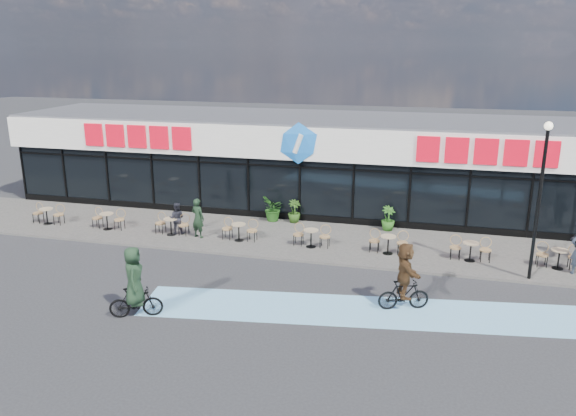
% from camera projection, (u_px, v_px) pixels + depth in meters
% --- Properties ---
extents(ground, '(120.00, 120.00, 0.00)m').
position_uv_depth(ground, '(255.00, 280.00, 19.99)').
color(ground, '#28282B').
rests_on(ground, ground).
extents(sidewalk, '(44.00, 5.00, 0.10)m').
position_uv_depth(sidewalk, '(286.00, 238.00, 24.17)').
color(sidewalk, '#5D5952').
rests_on(sidewalk, ground).
extents(bike_lane, '(14.17, 4.13, 0.01)m').
position_uv_depth(bike_lane, '(362.00, 311.00, 17.65)').
color(bike_lane, '#76B7DF').
rests_on(bike_lane, ground).
extents(building, '(30.60, 6.57, 4.75)m').
position_uv_depth(building, '(313.00, 161.00, 28.57)').
color(building, black).
rests_on(building, ground).
extents(lamp_post, '(0.28, 0.28, 5.54)m').
position_uv_depth(lamp_post, '(540.00, 189.00, 18.95)').
color(lamp_post, black).
rests_on(lamp_post, sidewalk).
extents(bistro_set_0, '(1.54, 0.62, 0.90)m').
position_uv_depth(bistro_set_0, '(48.00, 214.00, 25.86)').
color(bistro_set_0, tan).
rests_on(bistro_set_0, sidewalk).
extents(bistro_set_1, '(1.54, 0.62, 0.90)m').
position_uv_depth(bistro_set_1, '(108.00, 219.00, 25.12)').
color(bistro_set_1, tan).
rests_on(bistro_set_1, sidewalk).
extents(bistro_set_2, '(1.54, 0.62, 0.90)m').
position_uv_depth(bistro_set_2, '(172.00, 224.00, 24.38)').
color(bistro_set_2, tan).
rests_on(bistro_set_2, sidewalk).
extents(bistro_set_3, '(1.54, 0.62, 0.90)m').
position_uv_depth(bistro_set_3, '(239.00, 230.00, 23.65)').
color(bistro_set_3, tan).
rests_on(bistro_set_3, sidewalk).
extents(bistro_set_4, '(1.54, 0.62, 0.90)m').
position_uv_depth(bistro_set_4, '(312.00, 236.00, 22.91)').
color(bistro_set_4, tan).
rests_on(bistro_set_4, sidewalk).
extents(bistro_set_5, '(1.54, 0.62, 0.90)m').
position_uv_depth(bistro_set_5, '(388.00, 242.00, 22.18)').
color(bistro_set_5, tan).
rests_on(bistro_set_5, sidewalk).
extents(bistro_set_6, '(1.54, 0.62, 0.90)m').
position_uv_depth(bistro_set_6, '(470.00, 249.00, 21.44)').
color(bistro_set_6, tan).
rests_on(bistro_set_6, sidewalk).
extents(bistro_set_7, '(1.54, 0.62, 0.90)m').
position_uv_depth(bistro_set_7, '(558.00, 256.00, 20.70)').
color(bistro_set_7, tan).
rests_on(bistro_set_7, sidewalk).
extents(potted_plant_left, '(0.84, 0.84, 1.06)m').
position_uv_depth(potted_plant_left, '(294.00, 211.00, 26.01)').
color(potted_plant_left, '#244313').
rests_on(potted_plant_left, sidewalk).
extents(potted_plant_mid, '(1.24, 1.33, 1.20)m').
position_uv_depth(potted_plant_mid, '(273.00, 209.00, 26.15)').
color(potted_plant_mid, '#1E4A15').
rests_on(potted_plant_mid, sidewalk).
extents(potted_plant_right, '(0.86, 0.86, 1.09)m').
position_uv_depth(potted_plant_right, '(388.00, 218.00, 24.88)').
color(potted_plant_right, '#255618').
rests_on(potted_plant_right, sidewalk).
extents(patron_left, '(0.72, 0.58, 1.72)m').
position_uv_depth(patron_left, '(198.00, 218.00, 23.89)').
color(patron_left, black).
rests_on(patron_left, sidewalk).
extents(patron_right, '(0.77, 0.65, 1.41)m').
position_uv_depth(patron_right, '(177.00, 218.00, 24.38)').
color(patron_right, '#22222A').
rests_on(patron_right, sidewalk).
extents(cyclist_a, '(1.69, 1.73, 2.23)m').
position_uv_depth(cyclist_a, '(405.00, 278.00, 17.48)').
color(cyclist_a, black).
rests_on(cyclist_a, ground).
extents(cyclist_c, '(1.68, 1.05, 2.28)m').
position_uv_depth(cyclist_c, '(135.00, 287.00, 17.00)').
color(cyclist_c, black).
rests_on(cyclist_c, ground).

